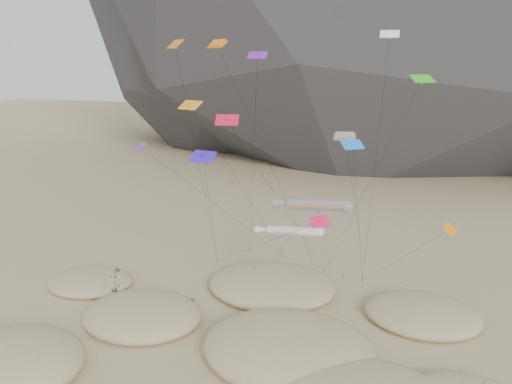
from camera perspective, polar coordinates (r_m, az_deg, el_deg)
ground at (r=45.35m, az=-2.10°, el=-19.84°), size 500.00×500.00×0.00m
dunes at (r=47.62m, az=-1.50°, el=-16.98°), size 50.86×39.22×3.85m
dune_grass at (r=48.04m, az=-1.55°, el=-16.48°), size 41.84×28.71×1.53m
kite_stakes at (r=64.74m, az=5.33°, el=-8.59°), size 24.24×5.34×0.30m
rainbow_tube_kite at (r=51.17m, az=6.69°, el=-1.45°), size 8.55×10.54×12.50m
white_tube_kite at (r=51.81m, az=3.97°, el=-4.44°), size 8.32×8.79×9.47m
orange_parafoil at (r=54.96m, az=-4.27°, el=16.15°), size 10.51×10.89×27.97m
multi_parafoil at (r=50.18m, az=10.14°, el=6.03°), size 2.65×14.70×19.01m
delta_kites at (r=48.53m, az=1.58°, el=7.18°), size 33.14×21.52×28.62m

